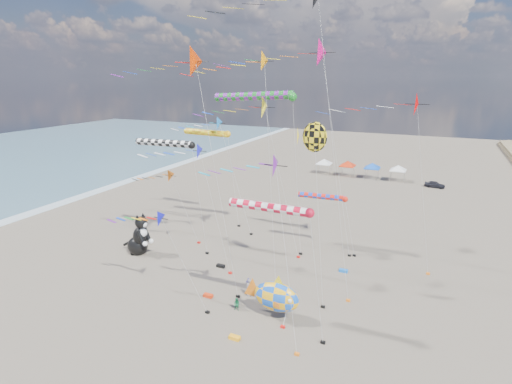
{
  "coord_description": "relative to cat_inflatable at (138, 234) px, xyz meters",
  "views": [
    {
      "loc": [
        15.25,
        -21.85,
        20.21
      ],
      "look_at": [
        -0.14,
        12.0,
        9.39
      ],
      "focal_mm": 28.0,
      "sensor_mm": 36.0,
      "label": 1
    }
  ],
  "objects": [
    {
      "name": "cat_inflatable",
      "position": [
        0.0,
        0.0,
        0.0
      ],
      "size": [
        4.0,
        2.33,
        5.13
      ],
      "primitive_type": null,
      "rotation": [
        0.0,
        0.0,
        -0.12
      ],
      "color": "black",
      "rests_on": "ground"
    },
    {
      "name": "windsock_2",
      "position": [
        19.78,
        -7.15,
        8.02
      ],
      "size": [
        8.11,
        0.74,
        11.01
      ],
      "color": "red",
      "rests_on": "ground"
    },
    {
      "name": "delta_kite_0",
      "position": [
        10.2,
        -3.82,
        18.71
      ],
      "size": [
        13.32,
        2.89,
        22.94
      ],
      "color": "#D93401",
      "rests_on": "ground"
    },
    {
      "name": "fish_inflatable",
      "position": [
        19.46,
        -5.57,
        -0.44
      ],
      "size": [
        5.41,
        2.1,
        4.19
      ],
      "color": "blue",
      "rests_on": "ground"
    },
    {
      "name": "delta_kite_2",
      "position": [
        18.43,
        9.57,
        19.94
      ],
      "size": [
        16.24,
        3.25,
        24.35
      ],
      "color": "#CE0A69",
      "rests_on": "ground"
    },
    {
      "name": "delta_kite_3",
      "position": [
        26.82,
        8.56,
        14.88
      ],
      "size": [
        12.9,
        2.49,
        18.97
      ],
      "color": "#DE0001",
      "rests_on": "ground"
    },
    {
      "name": "delta_kite_6",
      "position": [
        13.12,
        6.74,
        14.31
      ],
      "size": [
        12.3,
        2.65,
        18.44
      ],
      "color": "yellow",
      "rests_on": "ground"
    },
    {
      "name": "delta_kite_1",
      "position": [
        9.23,
        -7.32,
        5.5
      ],
      "size": [
        9.22,
        1.65,
        9.29
      ],
      "color": "#1012BD",
      "rests_on": "ground"
    },
    {
      "name": "delta_kite_8",
      "position": [
        4.68,
        10.8,
        11.48
      ],
      "size": [
        10.76,
        1.93,
        15.38
      ],
      "color": "blue",
      "rests_on": "ground"
    },
    {
      "name": "tent_row",
      "position": [
        16.65,
        48.14,
        0.59
      ],
      "size": [
        19.2,
        4.2,
        3.8
      ],
      "color": "silver",
      "rests_on": "ground"
    },
    {
      "name": "delta_kite_9",
      "position": [
        -0.05,
        5.53,
        5.47
      ],
      "size": [
        9.73,
        1.8,
        9.29
      ],
      "color": "orange",
      "rests_on": "ground"
    },
    {
      "name": "kite_bag_0",
      "position": [
        17.54,
        -9.56,
        -2.41
      ],
      "size": [
        0.9,
        0.44,
        0.3
      ],
      "primitive_type": "cube",
      "color": "#FFA715",
      "rests_on": "ground"
    },
    {
      "name": "kite_bag_3",
      "position": [
        10.37,
        0.92,
        -2.41
      ],
      "size": [
        0.9,
        0.44,
        0.3
      ],
      "primitive_type": "cube",
      "color": "black",
      "rests_on": "ground"
    },
    {
      "name": "delta_kite_4",
      "position": [
        13.93,
        -1.0,
        18.58
      ],
      "size": [
        10.78,
        1.95,
        22.53
      ],
      "color": "orange",
      "rests_on": "ground"
    },
    {
      "name": "windsock_4",
      "position": [
        11.76,
        7.68,
        15.46
      ],
      "size": [
        10.88,
        0.96,
        18.55
      ],
      "color": "#167D21",
      "rests_on": "ground"
    },
    {
      "name": "angelfish_kite",
      "position": [
        20.57,
        -0.24,
        12.45
      ],
      "size": [
        3.74,
        3.02,
        16.46
      ],
      "color": "yellow",
      "rests_on": "ground"
    },
    {
      "name": "delta_kite_7",
      "position": [
        7.88,
        0.03,
        10.03
      ],
      "size": [
        10.43,
        1.82,
        13.91
      ],
      "color": "#1A1BD8",
      "rests_on": "ground"
    },
    {
      "name": "child_green",
      "position": [
        15.86,
        -5.86,
        -1.95
      ],
      "size": [
        0.64,
        0.52,
        1.23
      ],
      "primitive_type": "imported",
      "rotation": [
        0.0,
        0.0,
        -0.08
      ],
      "color": "#176D40",
      "rests_on": "ground"
    },
    {
      "name": "windsock_0",
      "position": [
        19.36,
        9.82,
        4.17
      ],
      "size": [
        7.14,
        0.69,
        7.12
      ],
      "color": "red",
      "rests_on": "ground"
    },
    {
      "name": "windsock_1",
      "position": [
        2.18,
        12.82,
        10.22
      ],
      "size": [
        8.41,
        0.86,
        13.26
      ],
      "color": "#EFA914",
      "rests_on": "ground"
    },
    {
      "name": "parked_car",
      "position": [
        31.08,
        46.14,
        -1.95
      ],
      "size": [
        3.76,
        1.88,
        1.23
      ],
      "primitive_type": "imported",
      "rotation": [
        0.0,
        0.0,
        1.45
      ],
      "color": "#26262D",
      "rests_on": "ground"
    },
    {
      "name": "windsock_3",
      "position": [
        2.39,
        3.26,
        10.24
      ],
      "size": [
        9.26,
        0.83,
        13.27
      ],
      "color": "black",
      "rests_on": "ground"
    },
    {
      "name": "kite_bag_1",
      "position": [
        22.93,
        5.4,
        -2.41
      ],
      "size": [
        0.9,
        0.44,
        0.3
      ],
      "primitive_type": "cube",
      "color": "blue",
      "rests_on": "ground"
    },
    {
      "name": "ground",
      "position": [
        15.15,
        -11.86,
        -2.56
      ],
      "size": [
        260.0,
        260.0,
        0.0
      ],
      "primitive_type": "plane",
      "color": "brown",
      "rests_on": "ground"
    },
    {
      "name": "kite_bag_2",
      "position": [
        12.33,
        -4.97,
        -2.41
      ],
      "size": [
        0.9,
        0.44,
        0.3
      ],
      "primitive_type": "cube",
      "color": "red",
      "rests_on": "ground"
    },
    {
      "name": "delta_kite_10",
      "position": [
        19.38,
        -9.3,
        11.37
      ],
      "size": [
        8.51,
        1.93,
        15.24
      ],
      "color": "#711997",
      "rests_on": "ground"
    },
    {
      "name": "person_adult",
      "position": [
        15.86,
        -3.22,
        -1.68
      ],
      "size": [
        0.76,
        0.75,
        1.77
      ],
      "primitive_type": "imported",
      "rotation": [
        0.0,
        0.0,
        0.73
      ],
      "color": "slate",
      "rests_on": "ground"
    },
    {
      "name": "child_blue",
      "position": [
        14.96,
        -1.61,
        -2.1
      ],
      "size": [
        0.46,
        0.59,
        0.94
      ],
      "primitive_type": "imported",
      "rotation": [
        0.0,
        0.0,
        1.07
      ],
      "color": "#332DBA",
      "rests_on": "ground"
    }
  ]
}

